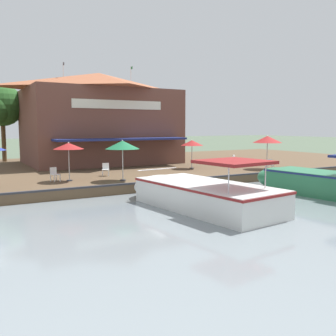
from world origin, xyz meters
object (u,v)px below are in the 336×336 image
Objects in this scene: tree_behind_restaurant at (1,106)px; waterfront_restaurant at (100,117)px; patio_umbrella_near_quay_edge at (267,139)px; cafe_chair_back_row_seat at (270,164)px; patio_umbrella_mid_patio_right at (192,143)px; cafe_chair_far_corner_seat at (235,159)px; cafe_chair_mid_patio at (106,169)px; motorboat_outer_channel at (195,192)px; motorboat_fourth_along at (318,182)px; patio_umbrella_by_entrance at (69,146)px; patio_umbrella_back_row at (122,145)px; cafe_chair_beside_entrance at (55,174)px.

waterfront_restaurant is at bearing 57.45° from tree_behind_restaurant.
patio_umbrella_near_quay_edge is 3.08× the size of cafe_chair_back_row_seat.
patio_umbrella_near_quay_edge is at bearing 57.87° from patio_umbrella_mid_patio_right.
cafe_chair_far_corner_seat is (-3.94, 0.06, -1.83)m from patio_umbrella_near_quay_edge.
cafe_chair_far_corner_seat is (-1.69, 12.52, 0.00)m from cafe_chair_mid_patio.
patio_umbrella_near_quay_edge is at bearing 147.37° from cafe_chair_back_row_seat.
patio_umbrella_near_quay_edge is 0.29× the size of motorboat_outer_channel.
waterfront_restaurant is at bearing -140.64° from patio_umbrella_near_quay_edge.
motorboat_outer_channel is 1.24× the size of tree_behind_restaurant.
waterfront_restaurant is 15.74× the size of cafe_chair_far_corner_seat.
tree_behind_restaurant reaches higher than motorboat_fourth_along.
cafe_chair_far_corner_seat is (-2.90, 15.28, -1.65)m from patio_umbrella_by_entrance.
patio_umbrella_back_row is 8.17m from patio_umbrella_mid_patio_right.
tree_behind_restaurant is (-23.42, -6.10, 4.99)m from motorboat_outer_channel.
cafe_chair_mid_patio is (-2.67, -0.14, -1.72)m from patio_umbrella_back_row.
patio_umbrella_back_row is at bearing -170.49° from motorboat_outer_channel.
motorboat_outer_channel is at bearing 14.59° from tree_behind_restaurant.
motorboat_fourth_along reaches higher than cafe_chair_beside_entrance.
patio_umbrella_near_quay_edge reaches higher than cafe_chair_back_row_seat.
patio_umbrella_mid_patio_right is at bearing 115.76° from patio_umbrella_back_row.
patio_umbrella_back_row is 2.93× the size of cafe_chair_mid_patio.
cafe_chair_back_row_seat is at bearing 87.75° from patio_umbrella_back_row.
waterfront_restaurant is at bearing 162.70° from cafe_chair_mid_patio.
tree_behind_restaurant reaches higher than patio_umbrella_back_row.
patio_umbrella_back_row is 2.93× the size of cafe_chair_far_corner_seat.
patio_umbrella_mid_patio_right is 0.25× the size of motorboat_outer_channel.
patio_umbrella_near_quay_edge reaches higher than patio_umbrella_back_row.
patio_umbrella_by_entrance is 14.87m from cafe_chair_back_row_seat.
patio_umbrella_near_quay_edge reaches higher than motorboat_fourth_along.
cafe_chair_mid_patio is 12.30m from cafe_chair_back_row_seat.
tree_behind_restaurant is at bearing -163.56° from patio_umbrella_back_row.
patio_umbrella_near_quay_edge is 4.34m from cafe_chair_far_corner_seat.
waterfront_restaurant is 5.37× the size of patio_umbrella_back_row.
motorboat_outer_channel is (9.04, 1.21, -0.32)m from cafe_chair_mid_patio.
patio_umbrella_near_quay_edge reaches higher than cafe_chair_beside_entrance.
cafe_chair_back_row_seat is (4.01, 4.40, -1.54)m from patio_umbrella_mid_patio_right.
cafe_chair_mid_patio is at bearing -172.41° from motorboat_outer_channel.
patio_umbrella_near_quay_edge is 24.20m from tree_behind_restaurant.
tree_behind_restaurant is (-12.68, -17.42, 4.67)m from cafe_chair_far_corner_seat.
cafe_chair_far_corner_seat is 0.09× the size of motorboat_outer_channel.
motorboat_outer_channel reaches higher than motorboat_fourth_along.
patio_umbrella_by_entrance is 15.26m from patio_umbrella_near_quay_edge.
tree_behind_restaurant is at bearing -136.20° from cafe_chair_back_row_seat.
cafe_chair_mid_patio is (-1.21, 2.76, -1.65)m from patio_umbrella_by_entrance.
cafe_chair_far_corner_seat is at bearing 179.11° from patio_umbrella_near_quay_edge.
patio_umbrella_near_quay_edge reaches higher than patio_umbrella_mid_patio_right.
motorboat_fourth_along reaches higher than cafe_chair_back_row_seat.
cafe_chair_beside_entrance is (-0.28, -0.82, -1.65)m from patio_umbrella_by_entrance.
patio_umbrella_mid_patio_right is at bearing 99.24° from cafe_chair_beside_entrance.
patio_umbrella_by_entrance is at bearing -153.16° from motorboat_outer_channel.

